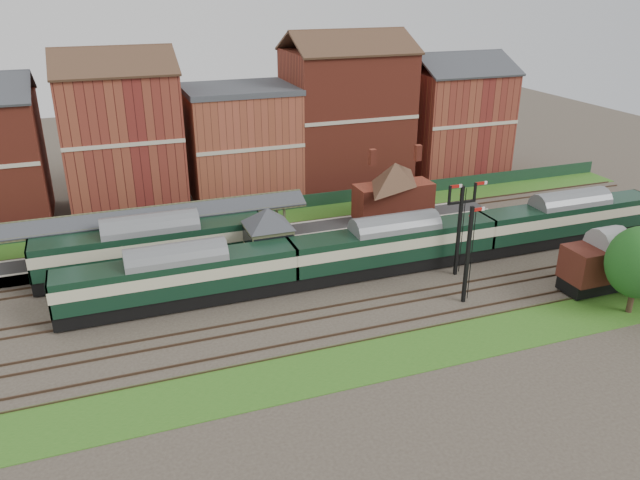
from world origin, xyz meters
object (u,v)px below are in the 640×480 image
object	(u,v)px
dmu_train	(394,245)
goods_van_a	(604,263)
semaphore_bracket	(460,224)
platform_railcar	(152,246)
signal_box	(269,239)

from	to	relation	value
dmu_train	goods_van_a	bearing A→B (deg)	-31.88
semaphore_bracket	goods_van_a	xyz separation A→B (m)	(9.70, -6.50, -2.28)
dmu_train	platform_railcar	xyz separation A→B (m)	(-19.62, 6.50, 0.12)
signal_box	dmu_train	size ratio (longest dim) A/B	0.11
signal_box	platform_railcar	world-z (taller)	signal_box
dmu_train	platform_railcar	size ratio (longest dim) A/B	2.85
signal_box	semaphore_bracket	distance (m)	16.16
platform_railcar	goods_van_a	xyz separation A→B (m)	(34.09, -15.50, -0.24)
semaphore_bracket	platform_railcar	world-z (taller)	semaphore_bracket
dmu_train	goods_van_a	size ratio (longest dim) A/B	8.01
dmu_train	goods_van_a	xyz separation A→B (m)	(14.47, -9.00, -0.12)
signal_box	dmu_train	world-z (taller)	signal_box
signal_box	goods_van_a	distance (m)	27.62
semaphore_bracket	goods_van_a	distance (m)	11.90
dmu_train	goods_van_a	distance (m)	17.04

